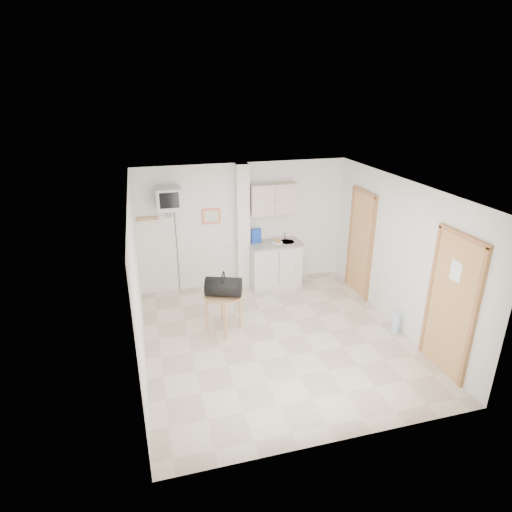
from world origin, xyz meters
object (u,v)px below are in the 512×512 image
object	(u,v)px
crt_television	(169,199)
round_table	(223,299)
duffel_bag	(223,287)
water_bottle	(396,323)

from	to	relation	value
crt_television	round_table	distance (m)	2.14
round_table	duffel_bag	bearing A→B (deg)	-87.76
crt_television	duffel_bag	size ratio (longest dim) A/B	3.30
crt_television	water_bottle	xyz separation A→B (m)	(3.43, -2.34, -1.76)
crt_television	duffel_bag	world-z (taller)	crt_television
round_table	duffel_bag	distance (m)	0.26
water_bottle	crt_television	bearing A→B (deg)	145.71
water_bottle	round_table	bearing A→B (deg)	163.66
crt_television	duffel_bag	distance (m)	2.03
crt_television	round_table	world-z (taller)	crt_television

